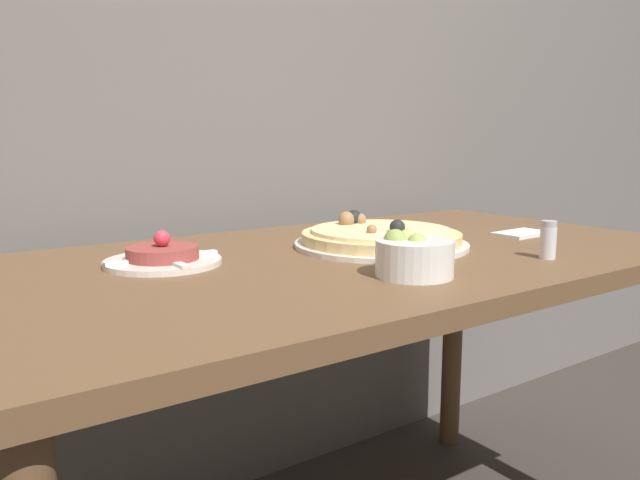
{
  "coord_description": "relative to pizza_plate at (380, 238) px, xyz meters",
  "views": [
    {
      "loc": [
        -0.75,
        -0.56,
        0.97
      ],
      "look_at": [
        -0.1,
        0.36,
        0.78
      ],
      "focal_mm": 35.0,
      "sensor_mm": 36.0,
      "label": 1
    }
  ],
  "objects": [
    {
      "name": "pizza_plate",
      "position": [
        0.0,
        0.0,
        0.0
      ],
      "size": [
        0.36,
        0.36,
        0.07
      ],
      "color": "silver",
      "rests_on": "dining_table"
    },
    {
      "name": "dining_table",
      "position": [
        -0.09,
        -0.02,
        -0.11
      ],
      "size": [
        1.44,
        0.78,
        0.74
      ],
      "color": "brown",
      "rests_on": "ground_plane"
    },
    {
      "name": "small_bowl",
      "position": [
        -0.13,
        -0.24,
        0.02
      ],
      "size": [
        0.13,
        0.13,
        0.08
      ],
      "color": "white",
      "rests_on": "dining_table"
    },
    {
      "name": "salt_shaker",
      "position": [
        0.17,
        -0.28,
        0.02
      ],
      "size": [
        0.03,
        0.03,
        0.07
      ],
      "color": "silver",
      "rests_on": "dining_table"
    },
    {
      "name": "napkin",
      "position": [
        0.37,
        -0.07,
        -0.01
      ],
      "size": [
        0.13,
        0.08,
        0.01
      ],
      "color": "white",
      "rests_on": "dining_table"
    },
    {
      "name": "tartare_plate",
      "position": [
        -0.44,
        0.09,
        -0.01
      ],
      "size": [
        0.21,
        0.21,
        0.06
      ],
      "color": "silver",
      "rests_on": "dining_table"
    }
  ]
}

